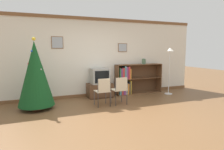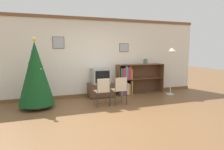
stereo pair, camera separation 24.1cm
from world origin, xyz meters
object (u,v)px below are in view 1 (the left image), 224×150
(folding_chair_left, at_px, (103,90))
(bookshelf, at_px, (131,80))
(standing_lamp, at_px, (170,59))
(vase, at_px, (144,61))
(tv_console, at_px, (100,90))
(television, at_px, (100,76))
(christmas_tree, at_px, (35,74))
(folding_chair_right, at_px, (120,89))

(folding_chair_left, distance_m, bookshelf, 1.90)
(standing_lamp, bearing_deg, vase, 145.42)
(tv_console, height_order, folding_chair_left, folding_chair_left)
(tv_console, distance_m, television, 0.49)
(tv_console, xyz_separation_m, television, (-0.00, -0.00, 0.49))
(christmas_tree, distance_m, vase, 3.82)
(folding_chair_left, relative_size, standing_lamp, 0.49)
(christmas_tree, xyz_separation_m, television, (2.03, 0.59, -0.23))
(christmas_tree, distance_m, folding_chair_right, 2.40)
(christmas_tree, bearing_deg, vase, 9.60)
(television, xyz_separation_m, bookshelf, (1.23, 0.09, -0.22))
(folding_chair_right, height_order, standing_lamp, standing_lamp)
(christmas_tree, distance_m, tv_console, 2.24)
(bookshelf, bearing_deg, vase, -4.71)
(folding_chair_left, distance_m, standing_lamp, 2.94)
(television, xyz_separation_m, folding_chair_right, (0.27, -1.08, -0.26))
(christmas_tree, distance_m, standing_lamp, 4.53)
(television, height_order, vase, vase)
(vase, bearing_deg, standing_lamp, -34.58)
(christmas_tree, bearing_deg, folding_chair_left, -15.41)
(television, distance_m, folding_chair_right, 1.14)
(television, relative_size, bookshelf, 0.33)
(television, bearing_deg, christmas_tree, -163.73)
(tv_console, bearing_deg, bookshelf, 3.86)
(christmas_tree, height_order, tv_console, christmas_tree)
(television, distance_m, folding_chair_left, 1.14)
(folding_chair_right, bearing_deg, christmas_tree, 168.05)
(christmas_tree, height_order, folding_chair_left, christmas_tree)
(christmas_tree, xyz_separation_m, folding_chair_right, (2.30, -0.49, -0.50))
(vase, bearing_deg, tv_console, -178.63)
(christmas_tree, xyz_separation_m, folding_chair_left, (1.76, -0.49, -0.50))
(standing_lamp, bearing_deg, bookshelf, 155.94)
(television, height_order, folding_chair_left, television)
(tv_console, bearing_deg, folding_chair_left, -103.84)
(christmas_tree, xyz_separation_m, tv_console, (2.03, 0.60, -0.73))
(folding_chair_right, xyz_separation_m, vase, (1.47, 1.12, 0.71))
(folding_chair_left, distance_m, folding_chair_right, 0.53)
(folding_chair_left, xyz_separation_m, bookshelf, (1.50, 1.16, 0.05))
(christmas_tree, xyz_separation_m, standing_lamp, (4.52, 0.12, 0.32))
(tv_console, relative_size, bookshelf, 0.46)
(vase, relative_size, standing_lamp, 0.12)
(christmas_tree, relative_size, standing_lamp, 1.16)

